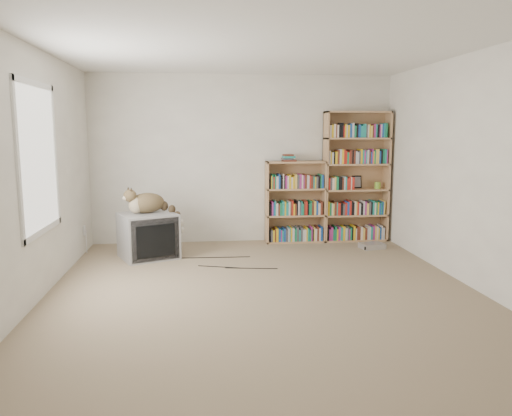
{
  "coord_description": "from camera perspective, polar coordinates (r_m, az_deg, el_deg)",
  "views": [
    {
      "loc": [
        -0.64,
        -4.99,
        1.67
      ],
      "look_at": [
        0.03,
        1.0,
        0.74
      ],
      "focal_mm": 35.0,
      "sensor_mm": 36.0,
      "label": 1
    }
  ],
  "objects": [
    {
      "name": "wall_outlet",
      "position": [
        7.25,
        -19.02,
        -2.43
      ],
      "size": [
        0.01,
        0.08,
        0.13
      ],
      "primitive_type": "cube",
      "color": "silver",
      "rests_on": "wall_left"
    },
    {
      "name": "window",
      "position": [
        5.44,
        -23.58,
        5.21
      ],
      "size": [
        0.02,
        1.22,
        1.52
      ],
      "primitive_type": "cube",
      "color": "white",
      "rests_on": "wall_left"
    },
    {
      "name": "floor_cables",
      "position": [
        6.44,
        -1.15,
        -6.2
      ],
      "size": [
        1.2,
        0.7,
        0.01
      ],
      "primitive_type": null,
      "color": "black",
      "rests_on": "floor"
    },
    {
      "name": "book_stack",
      "position": [
        7.42,
        3.65,
        5.75
      ],
      "size": [
        0.19,
        0.25,
        0.11
      ],
      "primitive_type": "cube",
      "color": "red",
      "rests_on": "bookcase_short"
    },
    {
      "name": "floor",
      "position": [
        5.3,
        0.87,
        -9.58
      ],
      "size": [
        4.5,
        5.0,
        0.01
      ],
      "primitive_type": "cube",
      "color": "gray",
      "rests_on": "ground"
    },
    {
      "name": "cat",
      "position": [
        6.76,
        -11.83,
        0.28
      ],
      "size": [
        0.82,
        0.51,
        0.58
      ],
      "rotation": [
        0.0,
        0.0,
        0.51
      ],
      "color": "#332214",
      "rests_on": "crt_tv"
    },
    {
      "name": "framed_print",
      "position": [
        7.85,
        11.44,
        2.95
      ],
      "size": [
        0.14,
        0.05,
        0.19
      ],
      "primitive_type": "cube",
      "rotation": [
        -0.17,
        0.0,
        0.0
      ],
      "color": "black",
      "rests_on": "bookcase_tall"
    },
    {
      "name": "bookcase_tall",
      "position": [
        7.75,
        11.3,
        3.11
      ],
      "size": [
        0.98,
        0.3,
        1.96
      ],
      "color": "tan",
      "rests_on": "floor"
    },
    {
      "name": "wall_back",
      "position": [
        7.53,
        -1.52,
        5.58
      ],
      "size": [
        4.5,
        0.02,
        2.5
      ],
      "primitive_type": "cube",
      "color": "white",
      "rests_on": "floor"
    },
    {
      "name": "green_mug",
      "position": [
        7.85,
        13.69,
        2.54
      ],
      "size": [
        0.09,
        0.09,
        0.1
      ],
      "primitive_type": "cylinder",
      "color": "#85C036",
      "rests_on": "bookcase_tall"
    },
    {
      "name": "ceiling",
      "position": [
        5.1,
        0.94,
        18.15
      ],
      "size": [
        4.5,
        5.0,
        0.02
      ],
      "primitive_type": "cube",
      "color": "white",
      "rests_on": "wall_back"
    },
    {
      "name": "wall_left",
      "position": [
        5.26,
        -24.24,
        3.43
      ],
      "size": [
        0.02,
        5.0,
        2.5
      ],
      "primitive_type": "cube",
      "color": "white",
      "rests_on": "floor"
    },
    {
      "name": "dvd_player",
      "position": [
        7.38,
        13.12,
        -4.23
      ],
      "size": [
        0.37,
        0.3,
        0.08
      ],
      "primitive_type": "cube",
      "rotation": [
        0.0,
        0.0,
        0.21
      ],
      "color": "#BBBAC0",
      "rests_on": "floor"
    },
    {
      "name": "bookcase_short",
      "position": [
        7.57,
        4.47,
        0.3
      ],
      "size": [
        0.89,
        0.3,
        1.23
      ],
      "color": "tan",
      "rests_on": "floor"
    },
    {
      "name": "wall_front",
      "position": [
        2.61,
        7.87,
        -0.57
      ],
      "size": [
        4.5,
        0.02,
        2.5
      ],
      "primitive_type": "cube",
      "color": "white",
      "rests_on": "floor"
    },
    {
      "name": "wall_right",
      "position": [
        5.78,
        23.66,
        3.88
      ],
      "size": [
        0.02,
        5.0,
        2.5
      ],
      "primitive_type": "cube",
      "color": "white",
      "rests_on": "floor"
    },
    {
      "name": "crt_tv",
      "position": [
        6.78,
        -12.23,
        -3.11
      ],
      "size": [
        0.87,
        0.84,
        0.6
      ],
      "rotation": [
        0.0,
        0.0,
        0.41
      ],
      "color": "#979799",
      "rests_on": "floor"
    }
  ]
}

